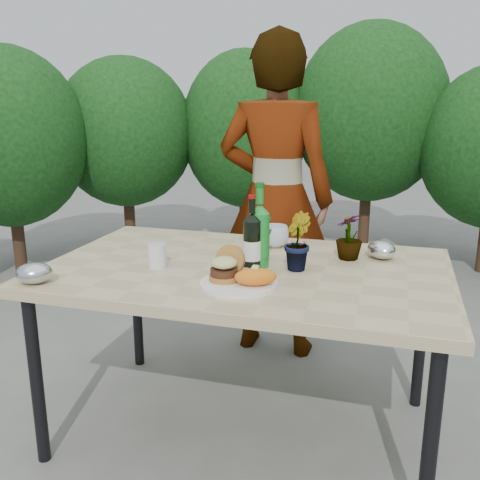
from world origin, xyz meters
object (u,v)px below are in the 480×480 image
(person, at_px, (275,199))
(patio_table, at_px, (246,280))
(dinner_plate, at_px, (239,284))
(wine_bottle, at_px, (252,242))

(person, bearing_deg, patio_table, 95.35)
(dinner_plate, bearing_deg, patio_table, 99.51)
(patio_table, distance_m, wine_bottle, 0.17)
(patio_table, xyz_separation_m, person, (-0.07, 0.83, 0.18))
(dinner_plate, xyz_separation_m, person, (-0.10, 1.06, 0.12))
(patio_table, distance_m, dinner_plate, 0.24)
(dinner_plate, relative_size, person, 0.16)
(wine_bottle, bearing_deg, patio_table, 134.36)
(dinner_plate, distance_m, wine_bottle, 0.23)
(wine_bottle, xyz_separation_m, person, (-0.10, 0.85, 0.01))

